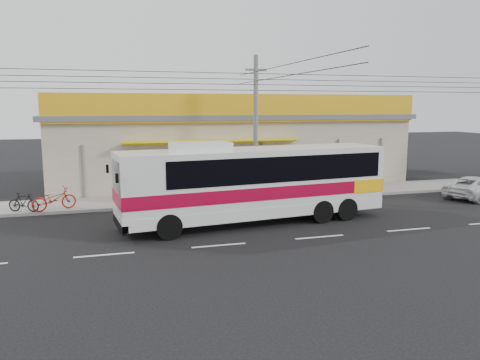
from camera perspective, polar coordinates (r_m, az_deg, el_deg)
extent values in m
plane|color=black|center=(20.65, 6.66, -5.10)|extent=(120.00, 120.00, 0.00)
cube|color=gray|center=(26.14, 1.61, -1.89)|extent=(30.00, 3.20, 0.15)
cube|color=#AA9B89|center=(31.19, -1.49, 3.64)|extent=(22.00, 8.00, 4.20)
cube|color=#575A5F|center=(31.06, -1.51, 7.78)|extent=(22.60, 8.60, 0.30)
cube|color=gold|center=(27.08, 0.70, 8.77)|extent=(22.00, 0.24, 1.60)
cube|color=red|center=(26.55, -3.47, 8.75)|extent=(9.00, 0.10, 1.20)
cube|color=#167F33|center=(29.59, 13.00, 8.56)|extent=(2.40, 0.10, 1.10)
cube|color=navy|center=(30.98, 17.42, 8.39)|extent=(2.20, 0.10, 1.10)
cube|color=red|center=(25.94, -18.91, 8.28)|extent=(3.00, 0.10, 1.10)
cube|color=yellow|center=(26.48, -3.36, 4.63)|extent=(10.00, 1.20, 0.37)
cube|color=silver|center=(19.97, 1.83, -0.16)|extent=(11.77, 3.70, 2.80)
cube|color=maroon|center=(20.03, 1.82, -1.11)|extent=(11.81, 3.75, 0.53)
cube|color=#FFB30D|center=(22.53, 13.52, -0.23)|extent=(1.81, 2.63, 0.58)
cube|color=black|center=(20.17, 3.59, 1.72)|extent=(9.85, 3.52, 1.06)
cube|color=black|center=(18.33, -14.65, 0.10)|extent=(0.39, 2.12, 1.45)
cube|color=silver|center=(18.92, -4.83, 4.10)|extent=(2.45, 1.60, 0.35)
cylinder|color=black|center=(17.93, -8.66, -5.66)|extent=(1.03, 0.42, 1.00)
cylinder|color=black|center=(20.00, -10.16, -4.17)|extent=(1.03, 0.42, 1.00)
cylinder|color=black|center=(21.23, 12.83, -3.48)|extent=(1.03, 0.42, 1.00)
cylinder|color=black|center=(23.00, 9.70, -2.43)|extent=(1.03, 0.42, 1.00)
imported|color=maroon|center=(23.69, -21.72, -2.16)|extent=(2.15, 1.42, 1.07)
imported|color=black|center=(23.88, -24.88, -2.48)|extent=(1.55, 0.98, 0.90)
imported|color=silver|center=(28.83, 26.84, -0.79)|extent=(4.71, 3.45, 1.19)
cylinder|color=slate|center=(25.06, 1.91, 6.29)|extent=(0.25, 0.25, 7.65)
cube|color=slate|center=(25.10, 1.95, 13.28)|extent=(1.15, 0.11, 0.11)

